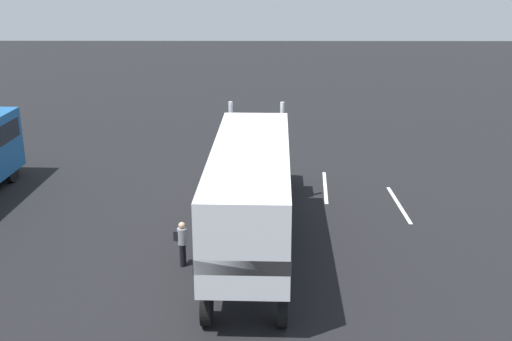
# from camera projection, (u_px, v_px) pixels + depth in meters

# --- Properties ---
(ground_plane) EXTENTS (120.00, 120.00, 0.00)m
(ground_plane) POSITION_uv_depth(u_px,v_px,m) (251.00, 194.00, 28.92)
(ground_plane) COLOR black
(lane_stripe_near) EXTENTS (4.40, 0.47, 0.01)m
(lane_stripe_near) POSITION_uv_depth(u_px,v_px,m) (325.00, 187.00, 29.74)
(lane_stripe_near) COLOR silver
(lane_stripe_near) RESTS_ON ground_plane
(lane_stripe_mid) EXTENTS (4.40, 0.25, 0.01)m
(lane_stripe_mid) POSITION_uv_depth(u_px,v_px,m) (399.00, 204.00, 27.60)
(lane_stripe_mid) COLOR silver
(lane_stripe_mid) RESTS_ON ground_plane
(semi_truck) EXTENTS (14.24, 2.99, 4.50)m
(semi_truck) POSITION_uv_depth(u_px,v_px,m) (252.00, 183.00, 22.75)
(semi_truck) COLOR white
(semi_truck) RESTS_ON ground_plane
(person_bystander) EXTENTS (0.34, 0.47, 1.63)m
(person_bystander) POSITION_uv_depth(u_px,v_px,m) (182.00, 242.00, 21.79)
(person_bystander) COLOR black
(person_bystander) RESTS_ON ground_plane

